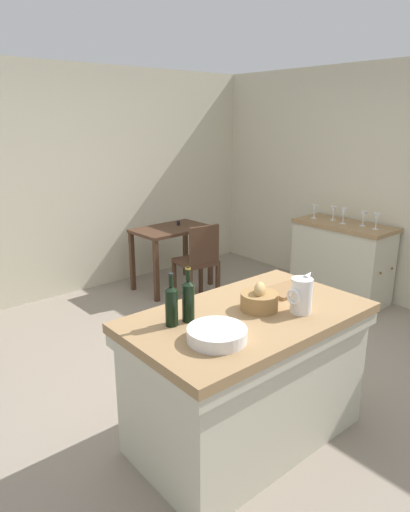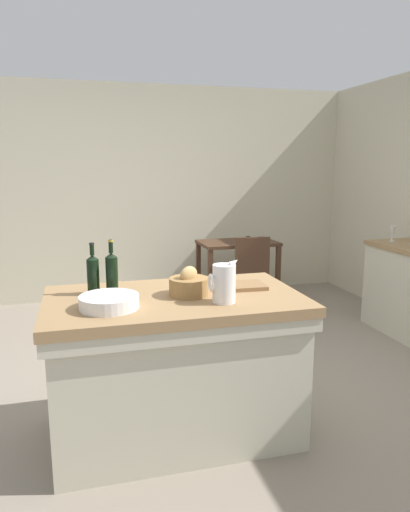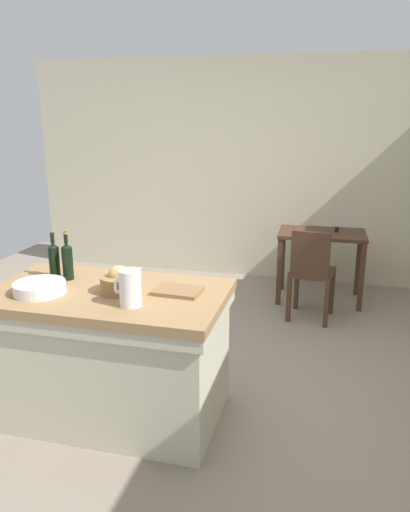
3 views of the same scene
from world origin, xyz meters
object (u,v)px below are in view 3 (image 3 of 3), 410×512
object	(u,v)px
cutting_board	(178,291)
wine_bottle_amber	(54,259)
island_table	(111,349)
wash_bowl	(40,288)
writing_desk	(321,243)
wine_bottle_dark	(67,260)
wooden_chair	(311,271)
pitcher	(130,288)
bread_basket	(119,283)

from	to	relation	value
cutting_board	wine_bottle_amber	distance (m)	0.91
island_table	wash_bowl	world-z (taller)	wash_bowl
writing_desk	wine_bottle_amber	world-z (taller)	wine_bottle_amber
island_table	wine_bottle_dark	world-z (taller)	wine_bottle_dark
wooden_chair	pitcher	world-z (taller)	pitcher
pitcher	bread_basket	xyz separation A→B (m)	(-0.16, 0.19, -0.05)
writing_desk	wine_bottle_dark	xyz separation A→B (m)	(-1.62, -2.40, 0.38)
wooden_chair	wash_bowl	bearing A→B (deg)	-127.13
bread_basket	wine_bottle_dark	distance (m)	0.47
wash_bowl	cutting_board	bearing A→B (deg)	15.01
wine_bottle_dark	pitcher	bearing A→B (deg)	-30.06
wash_bowl	wine_bottle_dark	world-z (taller)	wine_bottle_dark
bread_basket	island_table	bearing A→B (deg)	177.44
wine_bottle_dark	wine_bottle_amber	world-z (taller)	wine_bottle_dark
bread_basket	wine_bottle_dark	size ratio (longest dim) A/B	0.71
bread_basket	wine_bottle_dark	bearing A→B (deg)	161.01
wooden_chair	pitcher	distance (m)	2.40
wash_bowl	island_table	bearing A→B (deg)	20.50
writing_desk	wooden_chair	xyz separation A→B (m)	(-0.07, -0.60, -0.13)
writing_desk	pitcher	xyz separation A→B (m)	(-1.02, -2.74, 0.36)
writing_desk	wash_bowl	bearing A→B (deg)	-121.59
pitcher	wine_bottle_dark	xyz separation A→B (m)	(-0.59, 0.34, 0.02)
wash_bowl	bread_basket	world-z (taller)	bread_basket
wooden_chair	wine_bottle_amber	world-z (taller)	wine_bottle_amber
island_table	bread_basket	xyz separation A→B (m)	(0.09, -0.00, 0.47)
wooden_chair	island_table	bearing A→B (deg)	-121.59
writing_desk	wooden_chair	bearing A→B (deg)	-96.59
writing_desk	island_table	bearing A→B (deg)	-116.47
bread_basket	cutting_board	world-z (taller)	bread_basket
bread_basket	writing_desk	bearing A→B (deg)	65.13
writing_desk	wine_bottle_dark	distance (m)	2.91
wooden_chair	pitcher	xyz separation A→B (m)	(-0.95, -2.14, 0.49)
wine_bottle_dark	writing_desk	bearing A→B (deg)	56.01
island_table	wine_bottle_dark	bearing A→B (deg)	157.33
pitcher	wine_bottle_amber	size ratio (longest dim) A/B	0.83
island_table	cutting_board	distance (m)	0.62
wash_bowl	cutting_board	distance (m)	0.86
wash_bowl	wine_bottle_dark	distance (m)	0.31
bread_basket	wash_bowl	bearing A→B (deg)	-163.41
pitcher	wash_bowl	distance (m)	0.64
island_table	writing_desk	xyz separation A→B (m)	(1.27, 2.54, 0.15)
pitcher	wine_bottle_amber	world-z (taller)	wine_bottle_amber
writing_desk	cutting_board	world-z (taller)	cutting_board
bread_basket	wine_bottle_amber	xyz separation A→B (m)	(-0.54, 0.16, 0.06)
wooden_chair	writing_desk	bearing A→B (deg)	83.41
pitcher	island_table	bearing A→B (deg)	140.94
writing_desk	pitcher	world-z (taller)	pitcher
wooden_chair	pitcher	bearing A→B (deg)	-114.00
island_table	wooden_chair	world-z (taller)	wooden_chair
wooden_chair	wine_bottle_amber	size ratio (longest dim) A/B	2.93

